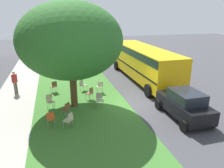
# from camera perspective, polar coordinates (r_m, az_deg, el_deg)

# --- Properties ---
(ground) EXTENTS (80.00, 80.00, 0.00)m
(ground) POSITION_cam_1_polar(r_m,az_deg,el_deg) (14.33, 5.26, -5.28)
(ground) COLOR #424247
(grass_verge) EXTENTS (48.00, 6.00, 0.01)m
(grass_verge) POSITION_cam_1_polar(r_m,az_deg,el_deg) (13.61, -7.55, -6.71)
(grass_verge) COLOR #3D752D
(grass_verge) RESTS_ON ground
(sidewalk_strip) EXTENTS (48.00, 2.80, 0.01)m
(sidewalk_strip) POSITION_cam_1_polar(r_m,az_deg,el_deg) (13.82, -26.09, -8.18)
(sidewalk_strip) COLOR #ADA89E
(sidewalk_strip) RESTS_ON ground
(street_tree) EXTENTS (6.21, 6.21, 6.49)m
(street_tree) POSITION_cam_1_polar(r_m,az_deg,el_deg) (13.11, -10.95, 11.25)
(street_tree) COLOR brown
(street_tree) RESTS_ON ground
(chair_0) EXTENTS (0.59, 0.59, 0.88)m
(chair_0) POSITION_cam_1_polar(r_m,az_deg,el_deg) (14.84, -5.86, -2.28)
(chair_0) COLOR brown
(chair_0) RESTS_ON ground
(chair_1) EXTENTS (0.44, 0.44, 0.88)m
(chair_1) POSITION_cam_1_polar(r_m,az_deg,el_deg) (13.78, -3.31, -3.91)
(chair_1) COLOR #ADA393
(chair_1) RESTS_ON ground
(chair_2) EXTENTS (0.56, 0.55, 0.88)m
(chair_2) POSITION_cam_1_polar(r_m,az_deg,el_deg) (16.69, -15.22, -0.46)
(chair_2) COLOR brown
(chair_2) RESTS_ON ground
(chair_3) EXTENTS (0.48, 0.48, 0.88)m
(chair_3) POSITION_cam_1_polar(r_m,az_deg,el_deg) (16.09, -3.24, -0.53)
(chair_3) COLOR beige
(chair_3) RESTS_ON ground
(chair_4) EXTENTS (0.59, 0.59, 0.88)m
(chair_4) POSITION_cam_1_polar(r_m,az_deg,el_deg) (12.67, -12.08, -6.40)
(chair_4) COLOR brown
(chair_4) RESTS_ON ground
(chair_5) EXTENTS (0.55, 0.54, 0.88)m
(chair_5) POSITION_cam_1_polar(r_m,az_deg,el_deg) (14.06, -16.20, -4.18)
(chair_5) COLOR beige
(chair_5) RESTS_ON ground
(chair_6) EXTENTS (0.43, 0.43, 0.88)m
(chair_6) POSITION_cam_1_polar(r_m,az_deg,el_deg) (11.81, -15.99, -8.68)
(chair_6) COLOR #C64C1E
(chair_6) RESTS_ON ground
(chair_7) EXTENTS (0.59, 0.59, 0.88)m
(chair_7) POSITION_cam_1_polar(r_m,az_deg,el_deg) (16.65, -7.86, -0.02)
(chair_7) COLOR #ADA393
(chair_7) RESTS_ON ground
(chair_8) EXTENTS (0.58, 0.58, 0.88)m
(chair_8) POSITION_cam_1_polar(r_m,az_deg,el_deg) (11.46, -11.39, -9.16)
(chair_8) COLOR beige
(chair_8) RESTS_ON ground
(parked_car) EXTENTS (3.70, 1.92, 1.65)m
(parked_car) POSITION_cam_1_polar(r_m,az_deg,el_deg) (12.83, 18.73, -5.13)
(parked_car) COLOR black
(parked_car) RESTS_ON ground
(school_bus) EXTENTS (10.40, 2.80, 2.88)m
(school_bus) POSITION_cam_1_polar(r_m,az_deg,el_deg) (19.09, 8.28, 6.25)
(school_bus) COLOR yellow
(school_bus) RESTS_ON ground
(pedestrian_0) EXTENTS (0.41, 0.38, 1.69)m
(pedestrian_0) POSITION_cam_1_polar(r_m,az_deg,el_deg) (17.38, -24.47, 0.65)
(pedestrian_0) COLOR #726659
(pedestrian_0) RESTS_ON ground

